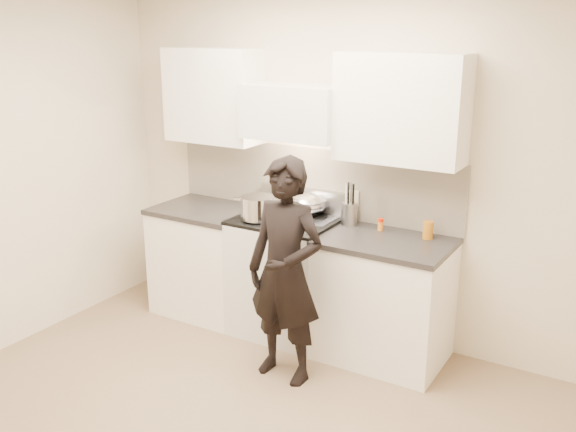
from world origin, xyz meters
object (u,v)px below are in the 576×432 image
(stove, at_px, (286,275))
(counter_right, at_px, (384,299))
(wok, at_px, (307,204))
(utensil_crock, at_px, (349,212))
(person, at_px, (285,272))

(stove, bearing_deg, counter_right, 0.00)
(wok, xyz_separation_m, utensil_crock, (0.35, 0.04, -0.02))
(stove, xyz_separation_m, counter_right, (0.83, 0.00, -0.01))
(stove, distance_m, person, 0.76)
(wok, bearing_deg, utensil_crock, 6.24)
(stove, xyz_separation_m, person, (0.35, -0.60, 0.31))
(utensil_crock, xyz_separation_m, person, (-0.10, -0.78, -0.24))
(counter_right, distance_m, wok, 0.94)
(stove, height_order, wok, wok)
(counter_right, distance_m, person, 0.83)
(counter_right, height_order, person, person)
(wok, height_order, person, person)
(counter_right, distance_m, utensil_crock, 0.70)
(counter_right, bearing_deg, person, -128.60)
(wok, relative_size, utensil_crock, 1.17)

